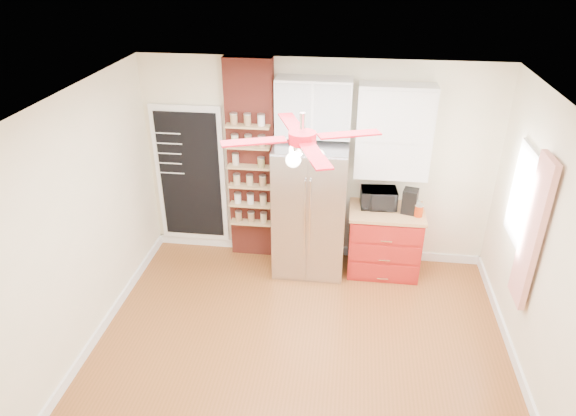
# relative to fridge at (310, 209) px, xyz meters

# --- Properties ---
(floor) EXTENTS (4.50, 4.50, 0.00)m
(floor) POSITION_rel_fridge_xyz_m (0.05, -1.63, -0.88)
(floor) COLOR brown
(floor) RESTS_ON ground
(ceiling) EXTENTS (4.50, 4.50, 0.00)m
(ceiling) POSITION_rel_fridge_xyz_m (0.05, -1.63, 1.83)
(ceiling) COLOR white
(ceiling) RESTS_ON wall_back
(wall_back) EXTENTS (4.50, 0.02, 2.70)m
(wall_back) POSITION_rel_fridge_xyz_m (0.05, 0.37, 0.48)
(wall_back) COLOR beige
(wall_back) RESTS_ON floor
(wall_left) EXTENTS (0.02, 4.00, 2.70)m
(wall_left) POSITION_rel_fridge_xyz_m (-2.20, -1.63, 0.48)
(wall_left) COLOR beige
(wall_left) RESTS_ON floor
(wall_right) EXTENTS (0.02, 4.00, 2.70)m
(wall_right) POSITION_rel_fridge_xyz_m (2.30, -1.63, 0.48)
(wall_right) COLOR beige
(wall_right) RESTS_ON floor
(chalkboard) EXTENTS (0.95, 0.05, 1.95)m
(chalkboard) POSITION_rel_fridge_xyz_m (-1.65, 0.33, 0.23)
(chalkboard) COLOR white
(chalkboard) RESTS_ON wall_back
(brick_pillar) EXTENTS (0.60, 0.16, 2.70)m
(brick_pillar) POSITION_rel_fridge_xyz_m (-0.80, 0.29, 0.48)
(brick_pillar) COLOR maroon
(brick_pillar) RESTS_ON floor
(fridge) EXTENTS (0.90, 0.70, 1.75)m
(fridge) POSITION_rel_fridge_xyz_m (0.00, 0.00, 0.00)
(fridge) COLOR silver
(fridge) RESTS_ON floor
(upper_glass_cabinet) EXTENTS (0.90, 0.35, 0.70)m
(upper_glass_cabinet) POSITION_rel_fridge_xyz_m (0.00, 0.20, 1.27)
(upper_glass_cabinet) COLOR white
(upper_glass_cabinet) RESTS_ON wall_back
(red_cabinet) EXTENTS (0.94, 0.64, 0.90)m
(red_cabinet) POSITION_rel_fridge_xyz_m (0.97, 0.05, -0.42)
(red_cabinet) COLOR maroon
(red_cabinet) RESTS_ON floor
(upper_shelf_unit) EXTENTS (0.90, 0.30, 1.15)m
(upper_shelf_unit) POSITION_rel_fridge_xyz_m (0.97, 0.22, 1.00)
(upper_shelf_unit) COLOR white
(upper_shelf_unit) RESTS_ON wall_back
(window) EXTENTS (0.04, 0.75, 1.05)m
(window) POSITION_rel_fridge_xyz_m (2.28, -0.73, 0.68)
(window) COLOR white
(window) RESTS_ON wall_right
(curtain) EXTENTS (0.06, 0.40, 1.55)m
(curtain) POSITION_rel_fridge_xyz_m (2.23, -1.28, 0.57)
(curtain) COLOR red
(curtain) RESTS_ON wall_right
(ceiling_fan) EXTENTS (1.40, 1.40, 0.44)m
(ceiling_fan) POSITION_rel_fridge_xyz_m (0.05, -1.63, 1.55)
(ceiling_fan) COLOR silver
(ceiling_fan) RESTS_ON ceiling
(toaster_oven) EXTENTS (0.47, 0.33, 0.25)m
(toaster_oven) POSITION_rel_fridge_xyz_m (0.85, 0.13, 0.15)
(toaster_oven) COLOR black
(toaster_oven) RESTS_ON red_cabinet
(coffee_maker) EXTENTS (0.21, 0.22, 0.31)m
(coffee_maker) POSITION_rel_fridge_xyz_m (1.23, 0.04, 0.18)
(coffee_maker) COLOR black
(coffee_maker) RESTS_ON red_cabinet
(canister_left) EXTENTS (0.14, 0.14, 0.15)m
(canister_left) POSITION_rel_fridge_xyz_m (1.34, -0.05, 0.10)
(canister_left) COLOR #AB2D09
(canister_left) RESTS_ON red_cabinet
(canister_right) EXTENTS (0.14, 0.14, 0.15)m
(canister_right) POSITION_rel_fridge_xyz_m (1.30, 0.03, 0.10)
(canister_right) COLOR #B21209
(canister_right) RESTS_ON red_cabinet
(pantry_jar_oats) EXTENTS (0.11, 0.11, 0.14)m
(pantry_jar_oats) POSITION_rel_fridge_xyz_m (-0.98, 0.17, 0.57)
(pantry_jar_oats) COLOR #C3AD95
(pantry_jar_oats) RESTS_ON brick_pillar
(pantry_jar_beans) EXTENTS (0.10, 0.10, 0.12)m
(pantry_jar_beans) POSITION_rel_fridge_xyz_m (-0.64, 0.12, 0.56)
(pantry_jar_beans) COLOR olive
(pantry_jar_beans) RESTS_ON brick_pillar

